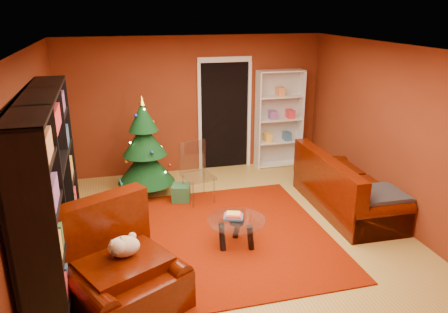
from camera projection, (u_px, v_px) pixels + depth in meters
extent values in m
cube|color=#A48438|center=(231.00, 236.00, 6.26)|extent=(5.00, 5.50, 0.05)
cube|color=silver|center=(232.00, 46.00, 5.39)|extent=(5.00, 5.50, 0.05)
cube|color=maroon|center=(194.00, 105.00, 8.37)|extent=(5.00, 0.05, 2.60)
cube|color=maroon|center=(29.00, 164.00, 5.24)|extent=(0.05, 5.50, 2.60)
cube|color=maroon|center=(397.00, 135.00, 6.41)|extent=(0.05, 5.50, 2.60)
cube|color=#731601|center=(232.00, 235.00, 6.22)|extent=(2.71, 3.16, 0.02)
cube|color=teal|center=(129.00, 187.00, 7.51)|extent=(0.31, 0.31, 0.28)
cube|color=#215630|center=(181.00, 193.00, 7.27)|extent=(0.36, 0.36, 0.29)
cube|color=maroon|center=(142.00, 172.00, 8.28)|extent=(0.30, 0.30, 0.24)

